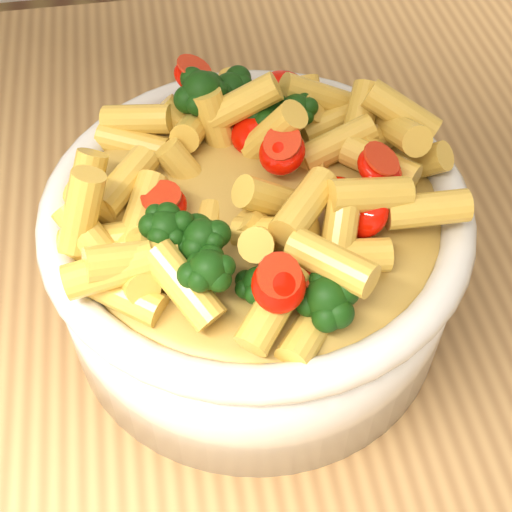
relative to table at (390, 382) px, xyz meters
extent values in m
cube|color=#B1834C|center=(0.00, 0.00, 0.08)|extent=(1.20, 0.80, 0.04)
cylinder|color=silver|center=(-0.10, 0.02, 0.15)|extent=(0.23, 0.23, 0.09)
ellipsoid|color=silver|center=(-0.10, 0.02, 0.12)|extent=(0.21, 0.21, 0.03)
torus|color=silver|center=(-0.10, 0.02, 0.19)|extent=(0.24, 0.24, 0.02)
ellipsoid|color=gold|center=(-0.10, 0.02, 0.19)|extent=(0.21, 0.21, 0.02)
camera|label=1|loc=(-0.15, -0.25, 0.48)|focal=50.00mm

